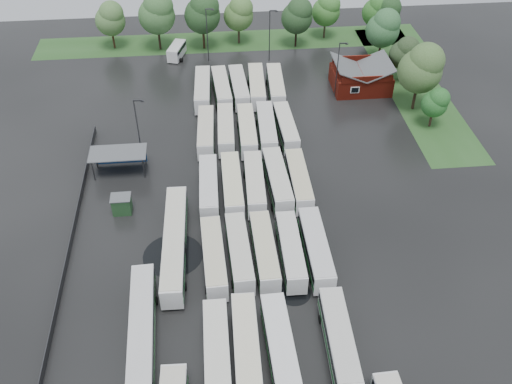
{
  "coord_description": "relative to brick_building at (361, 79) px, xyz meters",
  "views": [
    {
      "loc": [
        -3.8,
        -47.12,
        51.69
      ],
      "look_at": [
        2.0,
        12.0,
        2.5
      ],
      "focal_mm": 40.0,
      "sensor_mm": 36.0,
      "label": 1
    }
  ],
  "objects": [
    {
      "name": "bus_r5c3",
      "position": [
        -18.94,
        -0.9,
        0.03
      ],
      "size": [
        3.23,
        12.47,
        3.44
      ],
      "rotation": [
        0.0,
        0.0,
        -0.05
      ],
      "color": "silver",
      "rests_on": "ground"
    },
    {
      "name": "tree_east_1",
      "position": [
        7.64,
        -7.97,
        5.96
      ],
      "size": [
        7.35,
        7.35,
        12.17
      ],
      "color": "#302417",
      "rests_on": "ground"
    },
    {
      "name": "lamp_post_back_e",
      "position": [
        -15.02,
        12.45,
        4.08
      ],
      "size": [
        1.58,
        0.31,
        10.25
      ],
      "color": "#2D2D30",
      "rests_on": "ground"
    },
    {
      "name": "brick_building",
      "position": [
        0.0,
        0.0,
        0.0
      ],
      "size": [
        10.07,
        8.6,
        5.39
      ],
      "color": "maroon",
      "rests_on": "ground"
    },
    {
      "name": "wash_shed",
      "position": [
        -41.2,
        -20.74,
        1.12
      ],
      "size": [
        8.2,
        4.2,
        3.58
      ],
      "color": "#2D2D30",
      "rests_on": "ground"
    },
    {
      "name": "tree_north_3",
      "position": [
        -20.3,
        20.98,
        4.55
      ],
      "size": [
        6.02,
        6.02,
        9.98
      ],
      "color": "#39291F",
      "rests_on": "ground"
    },
    {
      "name": "bus_r5c0",
      "position": [
        -28.49,
        -1.03,
        0.02
      ],
      "size": [
        3.1,
        12.42,
        3.43
      ],
      "rotation": [
        0.0,
        0.0,
        -0.04
      ],
      "color": "silver",
      "rests_on": "ground"
    },
    {
      "name": "bus_r5c1",
      "position": [
        -25.16,
        -1.03,
        -0.01
      ],
      "size": [
        3.16,
        12.2,
        3.37
      ],
      "rotation": [
        0.0,
        0.0,
        0.05
      ],
      "color": "silver",
      "rests_on": "ground"
    },
    {
      "name": "bus_r1c4",
      "position": [
        -15.68,
        -55.04,
        -0.01
      ],
      "size": [
        2.96,
        12.21,
        3.38
      ],
      "rotation": [
        0.0,
        0.0,
        -0.03
      ],
      "color": "silver",
      "rests_on": "ground"
    },
    {
      "name": "bus_r1c2",
      "position": [
        -21.89,
        -55.41,
        0.02
      ],
      "size": [
        2.94,
        12.39,
        3.43
      ],
      "rotation": [
        0.0,
        0.0,
        0.03
      ],
      "color": "silver",
      "rests_on": "ground"
    },
    {
      "name": "puddle_2",
      "position": [
        -33.28,
        -39.13,
        -1.86
      ],
      "size": [
        7.58,
        7.58,
        0.01
      ],
      "primitive_type": "cylinder",
      "color": "black",
      "rests_on": "ground"
    },
    {
      "name": "bus_r2c1",
      "position": [
        -25.06,
        -41.24,
        -0.07
      ],
      "size": [
        2.87,
        11.79,
        3.26
      ],
      "rotation": [
        0.0,
        0.0,
        0.03
      ],
      "color": "silver",
      "rests_on": "ground"
    },
    {
      "name": "tree_east_3",
      "position": [
        6.44,
        10.31,
        4.97
      ],
      "size": [
        6.41,
        6.41,
        10.62
      ],
      "color": "#3C291E",
      "rests_on": "ground"
    },
    {
      "name": "bus_r4c4",
      "position": [
        -15.6,
        -14.36,
        -0.08
      ],
      "size": [
        2.84,
        11.75,
        3.25
      ],
      "rotation": [
        0.0,
        0.0,
        0.03
      ],
      "color": "silver",
      "rests_on": "ground"
    },
    {
      "name": "minibus",
      "position": [
        -33.22,
        15.69,
        -0.42
      ],
      "size": [
        3.82,
        6.35,
        2.61
      ],
      "rotation": [
        0.0,
        0.0,
        -0.29
      ],
      "color": "silver",
      "rests_on": "ground"
    },
    {
      "name": "lamp_post_ne",
      "position": [
        -4.89,
        -2.09,
        3.96
      ],
      "size": [
        1.55,
        0.3,
        10.04
      ],
      "color": "#2D2D30",
      "rests_on": "ground"
    },
    {
      "name": "utility_hut",
      "position": [
        -40.2,
        -30.17,
        -0.55
      ],
      "size": [
        2.7,
        2.2,
        2.62
      ],
      "color": "#1B3D1D",
      "rests_on": "ground"
    },
    {
      "name": "tree_north_0",
      "position": [
        -45.85,
        21.19,
        4.48
      ],
      "size": [
        5.95,
        5.95,
        9.86
      ],
      "color": "#3A2315",
      "rests_on": "ground"
    },
    {
      "name": "bus_r2c2",
      "position": [
        -21.99,
        -41.32,
        -0.06
      ],
      "size": [
        2.69,
        11.85,
        3.29
      ],
      "rotation": [
        0.0,
        0.0,
        0.02
      ],
      "color": "silver",
      "rests_on": "ground"
    },
    {
      "name": "tree_east_4",
      "position": [
        9.6,
        19.15,
        4.3
      ],
      "size": [
        5.79,
        5.79,
        9.6
      ],
      "color": "black",
      "rests_on": "ground"
    },
    {
      "name": "bus_r4c0",
      "position": [
        -28.32,
        -14.39,
        -0.07
      ],
      "size": [
        2.99,
        11.83,
        3.27
      ],
      "rotation": [
        0.0,
        0.0,
        -0.04
      ],
      "color": "silver",
      "rests_on": "ground"
    },
    {
      "name": "west_fence",
      "position": [
        -46.2,
        -34.77,
        -1.27
      ],
      "size": [
        0.1,
        50.0,
        1.2
      ],
      "primitive_type": "cube",
      "color": "#2D2D30",
      "rests_on": "ground"
    },
    {
      "name": "bus_r3c4",
      "position": [
        -15.69,
        -28.07,
        -0.05
      ],
      "size": [
        2.62,
        11.89,
        3.3
      ],
      "rotation": [
        0.0,
        0.0,
        -0.01
      ],
      "color": "silver",
      "rests_on": "ground"
    },
    {
      "name": "bus_r2c4",
      "position": [
        -15.7,
        -41.61,
        0.02
      ],
      "size": [
        2.66,
        12.34,
        3.43
      ],
      "rotation": [
        0.0,
        0.0,
        -0.0
      ],
      "color": "silver",
      "rests_on": "ground"
    },
    {
      "name": "grass_strip_east",
      "position": [
        10.0,
        0.03,
        -1.86
      ],
      "size": [
        10.0,
        50.0,
        0.01
      ],
      "primitive_type": "cube",
      "color": "#264E1E",
      "rests_on": "ground"
    },
    {
      "name": "lamp_post_nw",
      "position": [
        -38.12,
        -17.86,
        4.03
      ],
      "size": [
        1.56,
        0.3,
        10.16
      ],
      "color": "#2D2D30",
      "rests_on": "ground"
    },
    {
      "name": "bus_r3c2",
      "position": [
        -21.93,
        -28.13,
        -0.03
      ],
      "size": [
        2.95,
        12.06,
        3.34
      ],
      "rotation": [
        0.0,
        0.0,
        -0.03
      ],
      "color": "silver",
      "rests_on": "ground"
    },
    {
      "name": "bus_r1c1",
      "position": [
        -25.38,
        -54.94,
        0.0
      ],
      "size": [
        2.84,
        12.25,
        3.39
      ],
      "rotation": [
        0.0,
        0.0,
        -0.02
      ],
      "color": "silver",
      "rests_on": "ground"
    },
    {
      "name": "bus_r2c3",
      "position": [
        -18.8,
        -41.56,
        -0.08
      ],
      "size": [
        2.61,
        11.7,
        3.25
      ],
      "rotation": [
        0.0,
        0.0,
        -0.01
      ],
      "color": "silver",
      "rests_on": "ground"
    },
    {
      "name": "bus_r3c1",
      "position": [
        -25.09,
        -28.27,
        0.01
      ],
      "size": [
        2.65,
        12.26,
        3.41
      ],
      "rotation": [
        0.0,
        0.0,
        -0.0
      ],
      "color": "silver",
      "rests_on": "ground"
    },
    {
      "name": "grass_strip_north",
      "position": [
        -22.0,
        22.03,
        -1.86
      ],
      "size": [
        80.0,
        10.0,
        0.01
      ],
      "primitive_type": "cube",
      "color": "#264E1E",
      "rests_on": "ground"
    },
    {
      "name": "tree_east_0",
      "position": [
        8.69,
        -13.59,
        2.7
      ],
      "size": [
        4.33,
        4.29,
        7.11
      ],
      "color": "#39251C",
      "rests_on": "ground"
    },
    {
      "name": "bus_r5c2",
      "position": [
        -22.1,
        -0.87,
        -0.02
      ],
      "size": [
        2.99,
        12.13,
        3.35
      ],
      "rotation": [
        0.0,
        0.0,
        0.04
      ],
      "color": "silver",
      "rests_on": "ground"
    },
    {
      "name": "tree_north_4",
      "position": [
        -8.86,
        18.22,
        4.76
      ],
      "size": [
        6.21,
        6.21,
        10.29
      ],
      "color": "black",
      "rests_on": "ground"
    },
    {
      "name": "bus_r4c1",
      "position": [
        -25.16,
        -14.02,
        -0.06
      ],
      "size": [
        2.95,
        11.88,
        3.28
      ],
      "rotation": [
        0.0,
        0.0,
        -0.04
      ],
      "color": "silver",
      "rests_on": "ground"
    },
    {
      "name": "tree_north_6",
      "position": [
        7.95,
        20.43,
        4.25
      ],
      "size": [
        5.74,
        5.74,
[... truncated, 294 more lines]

